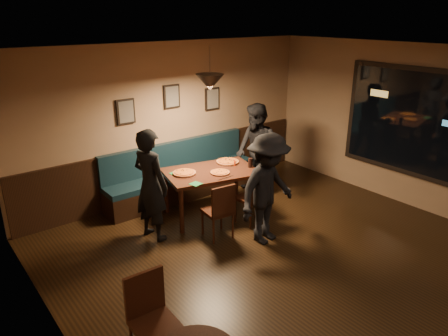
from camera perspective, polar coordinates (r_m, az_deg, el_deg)
name	(u,v)px	position (r m, az deg, el deg)	size (l,w,h in m)	color
floor	(315,274)	(5.86, 12.25, -13.88)	(7.00, 7.00, 0.00)	black
ceiling	(334,57)	(4.90, 14.74, 14.41)	(7.00, 7.00, 0.00)	silver
wall_back	(172,121)	(7.77, -7.09, 6.37)	(6.00, 6.00, 0.00)	#8C704F
wall_left	(79,260)	(3.61, -19.04, -11.76)	(7.00, 7.00, 0.00)	#8C704F
wall_right	(444,134)	(7.71, 27.64, 4.09)	(7.00, 7.00, 0.00)	#8C704F
wainscot	(175,167)	(8.00, -6.70, 0.07)	(5.88, 0.06, 1.00)	black
booth_bench	(182,171)	(7.79, -5.66, -0.47)	(3.00, 0.60, 1.00)	#0F232D
window_frame	(414,123)	(7.86, 24.37, 5.63)	(0.06, 2.56, 1.86)	black
window_glass	(413,123)	(7.83, 24.27, 5.60)	(2.40, 2.40, 0.00)	black
picture_left	(126,112)	(7.26, -13.18, 7.46)	(0.32, 0.04, 0.42)	black
picture_center	(172,96)	(7.65, -7.12, 9.61)	(0.32, 0.04, 0.42)	black
picture_right	(212,99)	(8.17, -1.61, 9.36)	(0.32, 0.04, 0.42)	black
pendant_lamp	(210,82)	(6.57, -1.92, 11.55)	(0.44, 0.44, 0.25)	black
dining_table	(211,193)	(7.09, -1.75, -3.40)	(1.49, 0.96, 0.80)	black
chair_near_left	(217,210)	(6.39, -0.89, -5.70)	(0.40, 0.40, 0.90)	black
chair_near_right	(250,197)	(6.83, 3.61, -3.92)	(0.40, 0.40, 0.91)	black
diner_left	(151,185)	(6.30, -9.91, -2.31)	(0.63, 0.41, 1.72)	black
diner_right	(256,151)	(7.70, 4.37, 2.26)	(0.85, 0.66, 1.75)	black
diner_front	(268,189)	(6.15, 5.93, -2.87)	(1.08, 0.62, 1.68)	black
pizza_a	(184,173)	(6.82, -5.39, -0.65)	(0.38, 0.38, 0.04)	orange
pizza_b	(220,172)	(6.82, -0.53, -0.59)	(0.31, 0.31, 0.04)	orange
pizza_c	(228,162)	(7.30, 0.49, 0.89)	(0.39, 0.39, 0.04)	#CD6226
soda_glass	(250,163)	(7.09, 3.59, 0.71)	(0.07, 0.07, 0.16)	black
tabasco_bottle	(235,163)	(7.15, 1.48, 0.72)	(0.03, 0.03, 0.11)	#A62305
napkin_a	(176,173)	(6.86, -6.56, -0.74)	(0.16, 0.16, 0.01)	#1C6B34
napkin_b	(196,184)	(6.42, -3.86, -2.16)	(0.16, 0.16, 0.01)	#1B6832
cutlery_set	(225,178)	(6.63, 0.15, -1.38)	(0.02, 0.17, 0.00)	silver
cafe_chair_far	(155,323)	(4.33, -9.37, -20.02)	(0.41, 0.41, 0.93)	black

